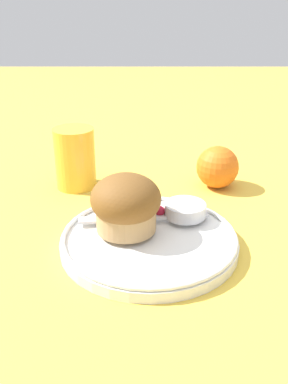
% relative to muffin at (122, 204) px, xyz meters
% --- Properties ---
extents(ground_plane, '(3.00, 3.00, 0.00)m').
position_rel_muffin_xyz_m(ground_plane, '(0.02, -0.01, -0.06)').
color(ground_plane, gold).
extents(plate, '(0.23, 0.23, 0.02)m').
position_rel_muffin_xyz_m(plate, '(0.03, -0.01, -0.05)').
color(plate, white).
rests_on(plate, ground_plane).
extents(muffin, '(0.09, 0.09, 0.08)m').
position_rel_muffin_xyz_m(muffin, '(0.00, 0.00, 0.00)').
color(muffin, tan).
rests_on(muffin, plate).
extents(cream_ramekin, '(0.06, 0.06, 0.02)m').
position_rel_muffin_xyz_m(cream_ramekin, '(0.08, 0.04, -0.03)').
color(cream_ramekin, silver).
rests_on(cream_ramekin, plate).
extents(berry_pair, '(0.03, 0.01, 0.01)m').
position_rel_muffin_xyz_m(berry_pair, '(0.04, 0.04, -0.03)').
color(berry_pair, maroon).
rests_on(berry_pair, plate).
extents(butter_knife, '(0.18, 0.04, 0.00)m').
position_rel_muffin_xyz_m(butter_knife, '(0.03, 0.03, -0.03)').
color(butter_knife, silver).
rests_on(butter_knife, plate).
extents(orange_fruit, '(0.07, 0.07, 0.07)m').
position_rel_muffin_xyz_m(orange_fruit, '(0.15, 0.18, -0.02)').
color(orange_fruit, orange).
rests_on(orange_fruit, ground_plane).
extents(juice_glass, '(0.07, 0.07, 0.10)m').
position_rel_muffin_xyz_m(juice_glass, '(-0.09, 0.18, -0.01)').
color(juice_glass, gold).
rests_on(juice_glass, ground_plane).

